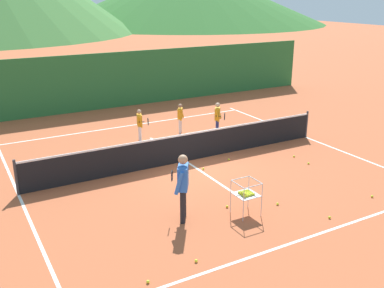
% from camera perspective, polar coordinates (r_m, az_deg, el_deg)
% --- Properties ---
extents(ground_plane, '(120.00, 120.00, 0.00)m').
position_cam_1_polar(ground_plane, '(14.90, -0.81, -2.23)').
color(ground_plane, '#B25633').
extents(line_baseline_near, '(10.69, 0.08, 0.01)m').
position_cam_1_polar(line_baseline_near, '(10.74, 14.15, -11.77)').
color(line_baseline_near, white).
rests_on(line_baseline_near, ground).
extents(line_baseline_far, '(10.69, 0.08, 0.01)m').
position_cam_1_polar(line_baseline_far, '(19.09, -7.78, 2.40)').
color(line_baseline_far, white).
rests_on(line_baseline_far, ground).
extents(line_sideline_west, '(0.08, 10.55, 0.01)m').
position_cam_1_polar(line_sideline_west, '(13.42, -21.42, -6.09)').
color(line_sideline_west, white).
rests_on(line_sideline_west, ground).
extents(line_sideline_east, '(0.08, 10.55, 0.01)m').
position_cam_1_polar(line_sideline_east, '(17.92, 14.38, 0.87)').
color(line_sideline_east, white).
rests_on(line_sideline_east, ground).
extents(line_service_center, '(0.08, 5.76, 0.01)m').
position_cam_1_polar(line_service_center, '(14.90, -0.81, -2.22)').
color(line_service_center, white).
rests_on(line_service_center, ground).
extents(tennis_net, '(10.77, 0.08, 1.05)m').
position_cam_1_polar(tennis_net, '(14.73, -0.82, -0.41)').
color(tennis_net, '#333338').
rests_on(tennis_net, ground).
extents(instructor, '(0.58, 0.84, 1.72)m').
position_cam_1_polar(instructor, '(10.79, -1.21, -4.84)').
color(instructor, black).
rests_on(instructor, ground).
extents(student_0, '(0.41, 0.67, 1.23)m').
position_cam_1_polar(student_0, '(16.82, -6.71, 2.81)').
color(student_0, silver).
rests_on(student_0, ground).
extents(student_1, '(0.41, 0.45, 1.20)m').
position_cam_1_polar(student_1, '(17.74, -1.52, 3.69)').
color(student_1, silver).
rests_on(student_1, ground).
extents(student_2, '(0.47, 0.71, 1.33)m').
position_cam_1_polar(student_2, '(17.37, 3.33, 3.62)').
color(student_2, navy).
rests_on(student_2, ground).
extents(ball_cart, '(0.58, 0.58, 0.90)m').
position_cam_1_polar(ball_cart, '(11.31, 6.97, -6.33)').
color(ball_cart, '#B7B7BC').
rests_on(ball_cart, ground).
extents(tennis_ball_0, '(0.07, 0.07, 0.07)m').
position_cam_1_polar(tennis_ball_0, '(9.63, 0.53, -14.80)').
color(tennis_ball_0, yellow).
rests_on(tennis_ball_0, ground).
extents(tennis_ball_1, '(0.07, 0.07, 0.07)m').
position_cam_1_polar(tennis_ball_1, '(9.09, -5.69, -17.21)').
color(tennis_ball_1, yellow).
rests_on(tennis_ball_1, ground).
extents(tennis_ball_2, '(0.07, 0.07, 0.07)m').
position_cam_1_polar(tennis_ball_2, '(11.78, 17.28, -9.00)').
color(tennis_ball_2, yellow).
rests_on(tennis_ball_2, ground).
extents(tennis_ball_3, '(0.07, 0.07, 0.07)m').
position_cam_1_polar(tennis_ball_3, '(11.83, 4.53, -8.01)').
color(tennis_ball_3, yellow).
rests_on(tennis_ball_3, ground).
extents(tennis_ball_4, '(0.07, 0.07, 0.07)m').
position_cam_1_polar(tennis_ball_4, '(13.31, 22.16, -6.25)').
color(tennis_ball_4, yellow).
rests_on(tennis_ball_4, ground).
extents(tennis_ball_6, '(0.07, 0.07, 0.07)m').
position_cam_1_polar(tennis_ball_6, '(15.02, 4.76, -1.99)').
color(tennis_ball_6, yellow).
rests_on(tennis_ball_6, ground).
extents(tennis_ball_7, '(0.07, 0.07, 0.07)m').
position_cam_1_polar(tennis_ball_7, '(15.64, 12.99, -1.55)').
color(tennis_ball_7, yellow).
rests_on(tennis_ball_7, ground).
extents(tennis_ball_8, '(0.07, 0.07, 0.07)m').
position_cam_1_polar(tennis_ball_8, '(12.14, 10.95, -7.57)').
color(tennis_ball_8, yellow).
rests_on(tennis_ball_8, ground).
extents(tennis_ball_9, '(0.07, 0.07, 0.07)m').
position_cam_1_polar(tennis_ball_9, '(14.20, 1.47, -3.19)').
color(tennis_ball_9, yellow).
rests_on(tennis_ball_9, ground).
extents(tennis_ball_10, '(0.07, 0.07, 0.07)m').
position_cam_1_polar(tennis_ball_10, '(15.13, 14.76, -2.41)').
color(tennis_ball_10, yellow).
rests_on(tennis_ball_10, ground).
extents(windscreen_fence, '(23.51, 0.08, 2.68)m').
position_cam_1_polar(windscreen_fence, '(21.83, -11.22, 7.93)').
color(windscreen_fence, '#286B33').
rests_on(windscreen_fence, ground).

